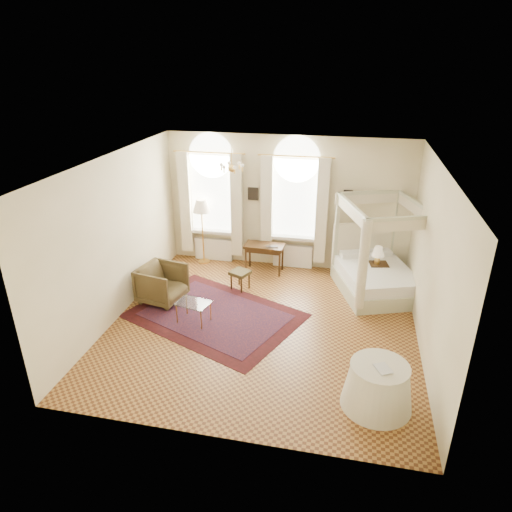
{
  "coord_description": "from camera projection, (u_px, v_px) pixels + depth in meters",
  "views": [
    {
      "loc": [
        1.51,
        -7.68,
        5.02
      ],
      "look_at": [
        -0.22,
        0.4,
        1.34
      ],
      "focal_mm": 32.0,
      "sensor_mm": 36.0,
      "label": 1
    }
  ],
  "objects": [
    {
      "name": "canopy_bed",
      "position": [
        377.0,
        273.0,
        10.28
      ],
      "size": [
        2.16,
        2.37,
        2.13
      ],
      "color": "#B8BB98",
      "rests_on": "ground"
    },
    {
      "name": "oriental_rug",
      "position": [
        215.0,
        315.0,
        9.54
      ],
      "size": [
        3.99,
        3.49,
        0.01
      ],
      "color": "#431013",
      "rests_on": "ground"
    },
    {
      "name": "wall_pictures",
      "position": [
        291.0,
        194.0,
        11.05
      ],
      "size": [
        2.54,
        0.03,
        0.39
      ],
      "color": "black",
      "rests_on": "room_walls"
    },
    {
      "name": "stool",
      "position": [
        240.0,
        274.0,
        10.48
      ],
      "size": [
        0.52,
        0.52,
        0.45
      ],
      "color": "#423C1C",
      "rests_on": "ground"
    },
    {
      "name": "book",
      "position": [
        377.0,
        370.0,
        6.7
      ],
      "size": [
        0.3,
        0.33,
        0.03
      ],
      "primitive_type": "imported",
      "rotation": [
        0.0,
        0.0,
        0.48
      ],
      "color": "black",
      "rests_on": "side_table"
    },
    {
      "name": "floor_lamp",
      "position": [
        201.0,
        209.0,
        11.41
      ],
      "size": [
        0.44,
        0.44,
        1.7
      ],
      "color": "gold",
      "rests_on": "ground"
    },
    {
      "name": "nightstand",
      "position": [
        377.0,
        275.0,
        10.6
      ],
      "size": [
        0.48,
        0.45,
        0.6
      ],
      "primitive_type": "cube",
      "rotation": [
        0.0,
        0.0,
        0.2
      ],
      "color": "#37220F",
      "rests_on": "ground"
    },
    {
      "name": "ground",
      "position": [
        263.0,
        326.0,
        9.19
      ],
      "size": [
        6.0,
        6.0,
        0.0
      ],
      "primitive_type": "plane",
      "color": "olive",
      "rests_on": "ground"
    },
    {
      "name": "side_table",
      "position": [
        378.0,
        386.0,
        6.97
      ],
      "size": [
        1.09,
        1.09,
        0.75
      ],
      "color": "beige",
      "rests_on": "ground"
    },
    {
      "name": "window_left",
      "position": [
        212.0,
        206.0,
        11.51
      ],
      "size": [
        1.62,
        0.27,
        3.29
      ],
      "color": "silver",
      "rests_on": "room_walls"
    },
    {
      "name": "window_right",
      "position": [
        294.0,
        212.0,
        11.11
      ],
      "size": [
        1.62,
        0.27,
        3.29
      ],
      "color": "silver",
      "rests_on": "room_walls"
    },
    {
      "name": "room_walls",
      "position": [
        263.0,
        234.0,
        8.38
      ],
      "size": [
        6.0,
        6.0,
        6.0
      ],
      "color": "#F5E3BA",
      "rests_on": "ground"
    },
    {
      "name": "chandelier",
      "position": [
        232.0,
        167.0,
        9.25
      ],
      "size": [
        0.51,
        0.45,
        0.5
      ],
      "color": "gold",
      "rests_on": "room_walls"
    },
    {
      "name": "writing_desk",
      "position": [
        264.0,
        249.0,
        11.23
      ],
      "size": [
        0.98,
        0.53,
        0.72
      ],
      "color": "#37220F",
      "rests_on": "ground"
    },
    {
      "name": "nightstand_lamp",
      "position": [
        378.0,
        252.0,
        10.38
      ],
      "size": [
        0.29,
        0.29,
        0.42
      ],
      "color": "gold",
      "rests_on": "nightstand"
    },
    {
      "name": "coffee_table",
      "position": [
        193.0,
        304.0,
        9.16
      ],
      "size": [
        0.74,
        0.59,
        0.45
      ],
      "color": "silver",
      "rests_on": "ground"
    },
    {
      "name": "laptop",
      "position": [
        272.0,
        246.0,
        11.09
      ],
      "size": [
        0.34,
        0.26,
        0.02
      ],
      "primitive_type": "imported",
      "rotation": [
        0.0,
        0.0,
        3.39
      ],
      "color": "black",
      "rests_on": "writing_desk"
    },
    {
      "name": "armchair",
      "position": [
        162.0,
        284.0,
        9.96
      ],
      "size": [
        1.06,
        1.04,
        0.83
      ],
      "primitive_type": "imported",
      "rotation": [
        0.0,
        0.0,
        1.38
      ],
      "color": "#46381E",
      "rests_on": "ground"
    }
  ]
}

